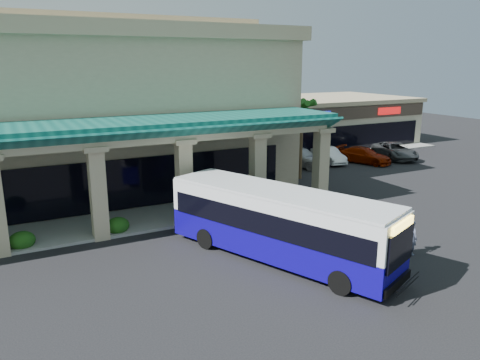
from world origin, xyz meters
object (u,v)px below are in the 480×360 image
pedestrian (411,237)px  car_white (328,155)px  transit_bus (279,225)px  car_silver (299,157)px  car_gray (395,151)px  car_red (364,155)px

pedestrian → car_white: 20.12m
transit_bus → car_silver: size_ratio=2.29×
car_silver → car_gray: car_silver is taller
car_white → car_red: 3.11m
pedestrian → car_gray: 22.89m
car_white → car_red: size_ratio=0.88×
car_silver → car_white: (3.11, 0.01, -0.17)m
pedestrian → car_red: size_ratio=0.34×
transit_bus → car_white: size_ratio=2.75×
car_gray → transit_bus: bearing=-129.6°
car_red → pedestrian: bearing=-150.1°
car_silver → pedestrian: bearing=-131.3°
pedestrian → car_white: pedestrian is taller
car_white → car_gray: (6.58, -1.29, 0.05)m
transit_bus → car_silver: bearing=30.1°
car_silver → car_gray: 9.78m
pedestrian → car_red: bearing=-37.2°
transit_bus → pedestrian: size_ratio=6.97×
car_silver → car_gray: bearing=-30.3°
car_gray → car_silver: bearing=-170.8°
car_white → car_red: car_red is taller
transit_bus → car_gray: 25.77m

